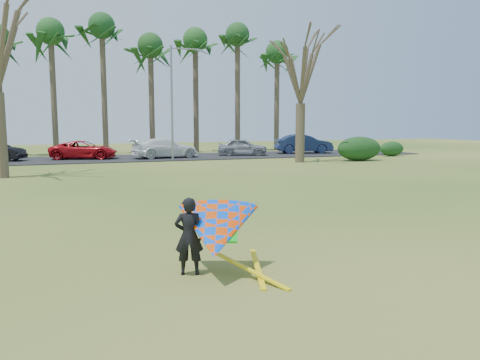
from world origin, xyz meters
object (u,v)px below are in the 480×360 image
object	(u,v)px
car_5	(304,144)
car_4	(242,147)
bare_tree_right	(301,64)
streetlight	(174,97)
car_2	(84,150)
kite_flyer	(214,231)
car_3	(165,148)

from	to	relation	value
car_5	car_4	bearing A→B (deg)	105.89
bare_tree_right	streetlight	bearing A→B (deg)	152.97
car_5	car_2	bearing A→B (deg)	101.17
kite_flyer	streetlight	bearing A→B (deg)	80.05
car_3	car_4	size ratio (longest dim) A/B	1.26
car_5	kite_flyer	world-z (taller)	kite_flyer
car_2	kite_flyer	size ratio (longest dim) A/B	1.98
car_2	car_4	world-z (taller)	car_4
car_4	car_5	distance (m)	5.79
bare_tree_right	car_3	world-z (taller)	bare_tree_right
streetlight	car_2	world-z (taller)	streetlight
streetlight	kite_flyer	distance (m)	25.47
bare_tree_right	car_4	size ratio (longest dim) A/B	2.32
car_2	kite_flyer	bearing A→B (deg)	-164.34
car_3	streetlight	bearing A→B (deg)	177.53
bare_tree_right	kite_flyer	world-z (taller)	bare_tree_right
streetlight	kite_flyer	size ratio (longest dim) A/B	3.35
bare_tree_right	streetlight	xyz separation A→B (m)	(-7.84, 4.00, -2.10)
streetlight	car_5	xyz separation A→B (m)	(11.84, 3.24, -3.60)
bare_tree_right	car_2	xyz separation A→B (m)	(-13.93, 7.15, -5.85)
bare_tree_right	car_4	world-z (taller)	bare_tree_right
car_3	bare_tree_right	bearing A→B (deg)	-137.48
car_4	kite_flyer	distance (m)	29.47
car_4	bare_tree_right	bearing A→B (deg)	-145.83
streetlight	kite_flyer	world-z (taller)	streetlight
bare_tree_right	streetlight	world-z (taller)	bare_tree_right
car_5	kite_flyer	bearing A→B (deg)	160.89
streetlight	car_5	size ratio (longest dim) A/B	1.65
car_5	kite_flyer	distance (m)	32.41
car_5	kite_flyer	size ratio (longest dim) A/B	2.03
car_3	car_4	bearing A→B (deg)	-95.36
bare_tree_right	kite_flyer	distance (m)	24.81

